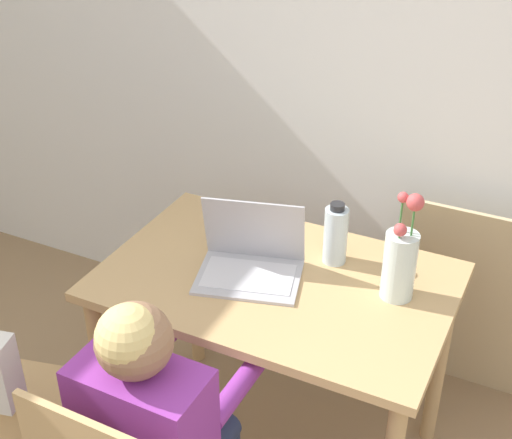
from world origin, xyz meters
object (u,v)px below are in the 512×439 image
(laptop, at_px, (251,257))
(person_seated, at_px, (155,419))
(flower_vase, at_px, (400,260))
(water_bottle, at_px, (336,235))

(laptop, bearing_deg, person_seated, -104.11)
(laptop, distance_m, flower_vase, 0.44)
(laptop, distance_m, water_bottle, 0.27)
(person_seated, distance_m, water_bottle, 0.78)
(water_bottle, bearing_deg, flower_vase, -21.73)
(person_seated, relative_size, laptop, 2.87)
(flower_vase, relative_size, water_bottle, 1.65)
(flower_vase, xyz_separation_m, water_bottle, (-0.23, 0.09, -0.03))
(person_seated, bearing_deg, flower_vase, -122.29)
(laptop, relative_size, water_bottle, 1.76)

